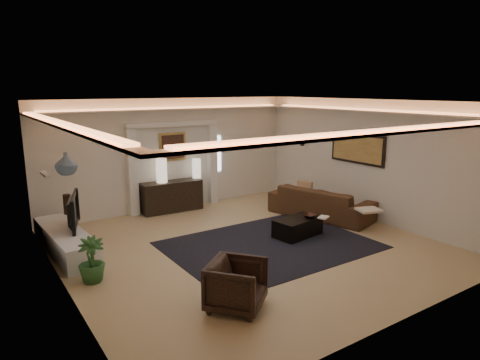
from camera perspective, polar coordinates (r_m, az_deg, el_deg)
floor at (r=8.77m, az=1.11°, el=-8.86°), size 7.00×7.00×0.00m
ceiling at (r=8.19m, az=1.20°, el=10.44°), size 7.00×7.00×0.00m
wall_back at (r=11.36m, az=-9.04°, el=3.44°), size 7.00×0.00×7.00m
wall_front at (r=5.94m, az=20.99°, el=-5.31°), size 7.00×0.00×7.00m
wall_left at (r=7.02m, az=-22.99°, el=-2.83°), size 0.00×7.00×7.00m
wall_right at (r=10.73m, az=16.68°, el=2.56°), size 0.00×7.00×7.00m
cove_soffit at (r=8.20m, az=1.19°, el=8.48°), size 7.00×7.00×0.04m
daylight_slit at (r=11.98m, az=-3.11°, el=3.54°), size 0.25×0.03×1.00m
area_rug at (r=8.84m, az=4.01°, el=-8.67°), size 4.00×3.00×0.01m
pilaster_left at (r=10.90m, az=-14.23°, el=0.98°), size 0.22×0.20×2.20m
pilaster_right at (r=11.85m, az=-3.73°, el=2.21°), size 0.22×0.20×2.20m
alcove_header at (r=11.18m, az=-8.96°, el=7.43°), size 2.52×0.20×0.12m
painting_frame at (r=11.31m, az=-9.01°, el=4.42°), size 0.74×0.04×0.74m
painting_canvas at (r=11.28m, az=-8.95°, el=4.41°), size 0.62×0.02×0.62m
art_panel_frame at (r=10.86m, az=15.44°, el=4.08°), size 0.04×1.64×0.74m
art_panel_gold at (r=10.84m, az=15.35°, el=4.07°), size 0.02×1.50×0.62m
wall_sconce at (r=12.11m, az=8.34°, el=5.10°), size 0.12×0.12×0.22m
wall_niche at (r=8.34m, az=-24.59°, el=0.70°), size 0.10×0.55×0.04m
console at (r=11.22m, az=-9.10°, el=-2.15°), size 1.59×0.58×0.78m
lamp_left at (r=11.01m, az=-10.45°, el=1.21°), size 0.32×0.32×0.61m
lamp_right at (r=11.45m, az=-5.84°, el=1.77°), size 0.29×0.29×0.51m
media_ledge at (r=9.07m, az=-22.33°, el=-7.59°), size 0.75×2.50×0.46m
tv at (r=9.01m, az=-21.93°, el=-3.95°), size 1.15×0.49×0.67m
figurine at (r=10.04m, az=-22.10°, el=-3.21°), size 0.17×0.17×0.44m
ginger_jar at (r=8.01m, az=-22.25°, el=2.04°), size 0.47×0.47×0.39m
plant at (r=7.55m, az=-19.26°, el=-10.08°), size 0.48×0.48×0.76m
sofa at (r=10.79m, az=10.76°, el=-2.94°), size 2.73×1.65×0.75m
throw_blanket at (r=9.73m, az=16.85°, el=-3.85°), size 0.58×0.52×0.05m
throw_pillow at (r=11.38m, az=8.66°, el=-1.15°), size 0.26×0.42×0.40m
coffee_table at (r=9.37m, az=7.71°, el=-6.25°), size 1.12×0.71×0.39m
bowl at (r=9.41m, az=9.25°, el=-4.69°), size 0.33×0.33×0.07m
magazine at (r=9.42m, az=11.10°, el=-4.86°), size 0.31×0.27×0.03m
armchair at (r=6.35m, az=-0.46°, el=-13.89°), size 1.10×1.10×0.72m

